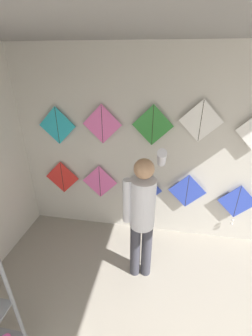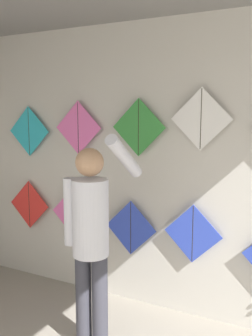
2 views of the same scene
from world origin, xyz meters
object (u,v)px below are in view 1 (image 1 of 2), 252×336
at_px(kite_1, 100,182).
at_px(kite_3, 187,191).
at_px(kite_7, 153,125).
at_px(kite_6, 102,124).
at_px(kite_0, 62,177).
at_px(shopkeeper, 142,211).
at_px(kite_4, 237,203).
at_px(kite_8, 201,121).
at_px(kite_2, 144,189).
at_px(kite_5, 57,126).

relative_size(kite_1, kite_3, 1.00).
bearing_deg(kite_7, kite_6, 180.00).
distance_m(kite_3, kite_7, 1.12).
bearing_deg(kite_0, shopkeeper, -30.77).
distance_m(kite_3, kite_4, 0.73).
bearing_deg(kite_8, kite_7, 180.00).
distance_m(kite_1, kite_3, 1.34).
height_order(kite_1, kite_2, kite_1).
bearing_deg(kite_8, kite_5, 180.00).
xyz_separation_m(kite_4, kite_5, (-2.64, 0.00, 1.03)).
bearing_deg(kite_6, kite_2, 0.00).
xyz_separation_m(kite_1, kite_3, (1.34, 0.00, -0.03)).
height_order(kite_0, kite_6, kite_6).
bearing_deg(kite_6, kite_1, 180.00).
bearing_deg(kite_4, kite_1, 179.98).
xyz_separation_m(kite_3, kite_6, (-1.25, 0.00, 0.95)).
bearing_deg(kite_5, kite_6, 0.00).
xyz_separation_m(kite_5, kite_6, (0.67, 0.00, 0.05)).
xyz_separation_m(kite_0, kite_2, (1.32, 0.00, -0.09)).
bearing_deg(kite_7, kite_5, 180.00).
bearing_deg(kite_4, kite_8, 179.94).
bearing_deg(kite_3, kite_8, 0.00).
bearing_deg(shopkeeper, kite_6, 120.45).
height_order(shopkeeper, kite_8, kite_8).
relative_size(shopkeeper, kite_5, 3.22).
xyz_separation_m(kite_0, kite_3, (1.96, 0.00, -0.05)).
bearing_deg(kite_7, kite_2, 180.00).
height_order(kite_1, kite_4, kite_1).
height_order(kite_0, kite_4, kite_0).
relative_size(kite_0, kite_4, 0.80).
bearing_deg(kite_0, kite_5, 0.00).
height_order(kite_1, kite_7, kite_7).
distance_m(kite_5, kite_7, 1.36).
bearing_deg(kite_0, kite_8, 0.00).
bearing_deg(kite_2, kite_4, -0.03).
bearing_deg(kite_5, kite_3, 0.00).
xyz_separation_m(kite_1, kite_6, (0.08, 0.00, 0.92)).
bearing_deg(kite_0, kite_2, 0.00).
distance_m(kite_3, kite_8, 1.05).
bearing_deg(kite_7, kite_1, 180.00).
distance_m(kite_3, kite_6, 1.57).
bearing_deg(kite_1, kite_3, 0.00).
bearing_deg(kite_3, kite_2, 180.00).
bearing_deg(kite_2, shopkeeper, -85.87).
bearing_deg(kite_5, kite_0, 180.00).
height_order(shopkeeper, kite_7, kite_7).
bearing_deg(kite_4, kite_3, 179.95).
relative_size(shopkeeper, kite_7, 3.22).
xyz_separation_m(kite_2, kite_8, (0.69, 0.00, 1.09)).
bearing_deg(kite_4, kite_6, 179.98).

